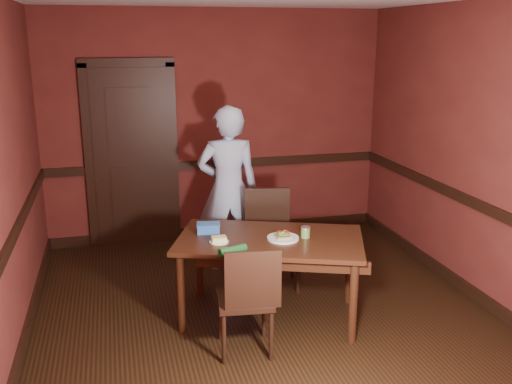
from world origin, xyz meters
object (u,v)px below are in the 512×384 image
dining_table (270,278)px  person (228,189)px  sauce_jar (305,232)px  cheese_saucer (219,240)px  chair_far (276,240)px  sandwich_plate (283,237)px  chair_near (245,297)px  food_tub (208,228)px

dining_table → person: (-0.12, 1.18, 0.50)m
sauce_jar → cheese_saucer: 0.74m
chair_far → person: person is taller
dining_table → sauce_jar: bearing=8.2°
sandwich_plate → sauce_jar: (0.20, -0.01, 0.03)m
chair_near → food_tub: bearing=-72.7°
cheese_saucer → sauce_jar: bearing=-5.2°
chair_far → food_tub: bearing=-144.5°
cheese_saucer → food_tub: 0.27m
chair_far → sandwich_plate: 0.72m
chair_near → food_tub: chair_near is taller
sauce_jar → cheese_saucer: size_ratio=0.60×
dining_table → cheese_saucer: bearing=-159.2°
sandwich_plate → cheese_saucer: bearing=174.1°
sauce_jar → food_tub: 0.84m
dining_table → food_tub: food_tub is taller
cheese_saucer → chair_near: bearing=-78.2°
sauce_jar → sandwich_plate: bearing=176.8°
person → cheese_saucer: bearing=80.2°
sandwich_plate → cheese_saucer: (-0.54, 0.06, 0.00)m
dining_table → person: 1.29m
cheese_saucer → food_tub: size_ratio=0.73×
food_tub → person: bearing=77.9°
person → sandwich_plate: size_ratio=6.38×
sandwich_plate → cheese_saucer: sandwich_plate is taller
cheese_saucer → sandwich_plate: bearing=-5.9°
dining_table → person: size_ratio=0.90×
person → sauce_jar: (0.41, -1.25, -0.08)m
dining_table → sandwich_plate: 0.40m
chair_near → person: person is taller
food_tub → chair_far: bearing=34.6°
chair_near → cheese_saucer: size_ratio=5.57×
dining_table → chair_near: bearing=-103.7°
chair_far → person: 0.78m
sandwich_plate → chair_near: bearing=-135.1°
dining_table → sandwich_plate: bearing=-8.5°
sauce_jar → cheese_saucer: (-0.73, 0.07, -0.03)m
chair_far → sauce_jar: size_ratio=9.85×
person → sauce_jar: size_ratio=17.89×
sauce_jar → food_tub: bearing=157.1°
cheese_saucer → food_tub: food_tub is taller
sauce_jar → cheese_saucer: sauce_jar is taller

